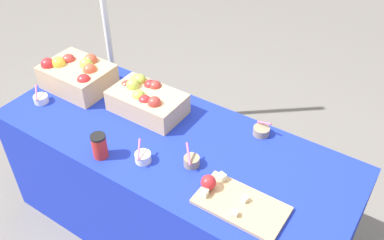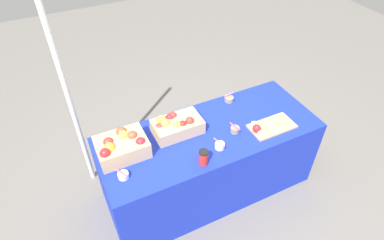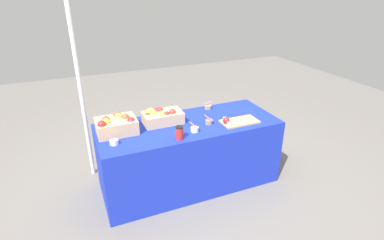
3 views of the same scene
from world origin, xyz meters
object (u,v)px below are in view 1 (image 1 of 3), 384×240
Objects in this scene: apple_crate_middle at (146,99)px; sample_bowl_extra at (192,161)px; apple_crate_left at (78,75)px; sample_bowl_mid at (143,157)px; coffee_cup at (99,146)px; cutting_board_front at (234,200)px; sample_bowl_far at (41,99)px; sample_bowl_near at (261,131)px.

apple_crate_middle is 0.50m from sample_bowl_extra.
apple_crate_left is 0.77m from sample_bowl_mid.
apple_crate_middle is 3.10× the size of coffee_cup.
coffee_cup is at bearing -154.28° from sample_bowl_extra.
sample_bowl_mid is at bearing -21.82° from apple_crate_left.
apple_crate_middle reaches higher than sample_bowl_mid.
sample_bowl_far is (-1.27, 0.04, 0.00)m from cutting_board_front.
apple_crate_middle is 4.42× the size of sample_bowl_near.
sample_bowl_far is at bearing 176.20° from sample_bowl_mid.
sample_bowl_far is at bearing -176.79° from sample_bowl_extra.
sample_bowl_mid is at bearing 24.01° from coffee_cup.
apple_crate_middle reaches higher than sample_bowl_extra.
coffee_cup is at bearing -35.64° from apple_crate_left.
sample_bowl_mid is (0.23, -0.33, -0.05)m from apple_crate_middle.
sample_bowl_near is (0.62, 0.17, -0.05)m from apple_crate_middle.
sample_bowl_near is 0.70× the size of coffee_cup.
apple_crate_middle is at bearing 156.80° from cutting_board_front.
apple_crate_middle reaches higher than coffee_cup.
coffee_cup is (0.59, -0.14, 0.04)m from sample_bowl_far.
cutting_board_front is 4.34× the size of sample_bowl_near.
apple_crate_left is 0.94m from sample_bowl_extra.
sample_bowl_extra is 0.45m from coffee_cup.
coffee_cup is at bearing -134.95° from sample_bowl_near.
cutting_board_front is 3.74× the size of sample_bowl_extra.
apple_crate_left is at bearing 158.18° from sample_bowl_mid.
sample_bowl_extra is at bearing 27.26° from sample_bowl_mid.
sample_bowl_extra is at bearing -26.34° from apple_crate_middle.
coffee_cup is at bearing -84.36° from apple_crate_middle.
apple_crate_middle is 0.40m from sample_bowl_mid.
sample_bowl_mid is 0.97× the size of sample_bowl_extra.
sample_bowl_extra reaches higher than sample_bowl_far.
apple_crate_middle is at bearing 95.64° from coffee_cup.
apple_crate_middle is 4.30× the size of sample_bowl_far.
sample_bowl_far reaches higher than cutting_board_front.
apple_crate_middle is 1.02× the size of cutting_board_front.
sample_bowl_near is (-0.11, 0.48, 0.00)m from cutting_board_front.
sample_bowl_near is 1.24m from sample_bowl_far.
sample_bowl_near is at bearing 15.06° from apple_crate_middle.
cutting_board_front and sample_bowl_near have the same top height.
sample_bowl_far is at bearing -159.27° from sample_bowl_near.
sample_bowl_far is 0.60m from coffee_cup.
sample_bowl_extra is at bearing -10.89° from apple_crate_left.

